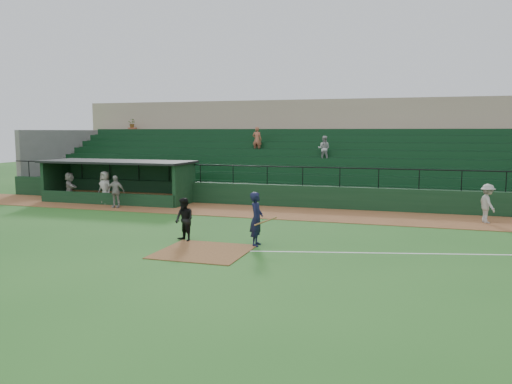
% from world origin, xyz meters
% --- Properties ---
extents(ground, '(90.00, 90.00, 0.00)m').
position_xyz_m(ground, '(0.00, 0.00, 0.00)').
color(ground, '#245B1D').
rests_on(ground, ground).
extents(warning_track, '(40.00, 4.00, 0.03)m').
position_xyz_m(warning_track, '(0.00, 8.00, 0.01)').
color(warning_track, brown).
rests_on(warning_track, ground).
extents(home_plate_dirt, '(3.00, 3.00, 0.03)m').
position_xyz_m(home_plate_dirt, '(0.00, -1.00, 0.01)').
color(home_plate_dirt, brown).
rests_on(home_plate_dirt, ground).
extents(foul_line, '(17.49, 4.44, 0.01)m').
position_xyz_m(foul_line, '(8.00, 1.20, 0.01)').
color(foul_line, white).
rests_on(foul_line, ground).
extents(stadium_structure, '(38.00, 13.08, 6.40)m').
position_xyz_m(stadium_structure, '(-0.00, 16.46, 2.30)').
color(stadium_structure, black).
rests_on(stadium_structure, ground).
extents(dugout, '(8.90, 3.20, 2.42)m').
position_xyz_m(dugout, '(-9.75, 9.56, 1.33)').
color(dugout, black).
rests_on(dugout, ground).
extents(batter_at_plate, '(1.06, 0.76, 1.96)m').
position_xyz_m(batter_at_plate, '(1.44, 0.51, 0.98)').
color(batter_at_plate, black).
rests_on(batter_at_plate, ground).
extents(umpire, '(1.00, 0.94, 1.64)m').
position_xyz_m(umpire, '(-1.38, 0.41, 0.82)').
color(umpire, black).
rests_on(umpire, ground).
extents(runner, '(0.99, 1.29, 1.76)m').
position_xyz_m(runner, '(9.95, 7.93, 0.91)').
color(runner, '#A09C96').
rests_on(runner, warning_track).
extents(dugout_player_a, '(1.07, 0.58, 1.74)m').
position_xyz_m(dugout_player_a, '(-8.55, 6.95, 0.90)').
color(dugout_player_a, '#9A9590').
rests_on(dugout_player_a, warning_track).
extents(dugout_player_b, '(1.03, 0.80, 1.86)m').
position_xyz_m(dugout_player_b, '(-9.87, 7.97, 0.96)').
color(dugout_player_b, '#ACA6A1').
rests_on(dugout_player_b, warning_track).
extents(dugout_player_c, '(1.53, 1.47, 1.74)m').
position_xyz_m(dugout_player_c, '(-12.22, 7.96, 0.90)').
color(dugout_player_c, gray).
rests_on(dugout_player_c, warning_track).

